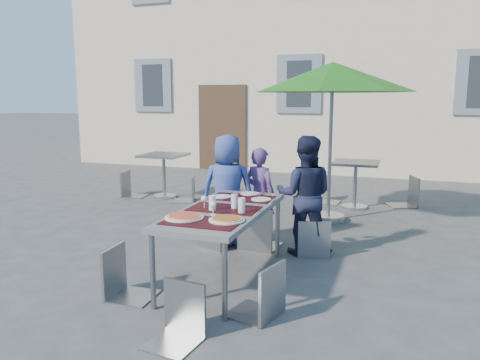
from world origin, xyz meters
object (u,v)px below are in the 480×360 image
at_px(cafe_table_1, 356,175).
at_px(child_2, 305,195).
at_px(chair_1, 258,202).
at_px(chair_3, 122,242).
at_px(bg_chair_l_1, 323,171).
at_px(dining_table, 224,214).
at_px(chair_4, 263,258).
at_px(child_0, 228,190).
at_px(bg_chair_l_0, 130,169).
at_px(chair_0, 214,205).
at_px(pizza_near_left, 184,217).
at_px(chair_2, 314,216).
at_px(pizza_near_right, 227,219).
at_px(cafe_table_0, 164,166).
at_px(bg_chair_r_0, 188,173).
at_px(patio_umbrella, 333,79).
at_px(child_1, 260,195).
at_px(bg_chair_r_1, 409,173).
at_px(chair_5, 178,280).

bearing_deg(cafe_table_1, child_2, -97.45).
distance_m(child_2, chair_1, 0.58).
relative_size(chair_3, bg_chair_l_1, 0.95).
relative_size(dining_table, chair_4, 2.02).
height_order(child_0, bg_chair_l_1, child_0).
bearing_deg(bg_chair_l_0, chair_0, -40.97).
bearing_deg(chair_1, pizza_near_left, -99.06).
bearing_deg(chair_2, chair_4, -94.05).
relative_size(pizza_near_right, child_2, 0.23).
relative_size(dining_table, cafe_table_0, 2.23).
distance_m(chair_0, bg_chair_r_0, 2.75).
height_order(chair_0, patio_umbrella, patio_umbrella).
height_order(child_1, chair_4, child_1).
xyz_separation_m(patio_umbrella, bg_chair_r_1, (1.15, 1.46, -1.56)).
relative_size(chair_0, chair_4, 1.03).
height_order(chair_0, chair_2, chair_0).
xyz_separation_m(chair_5, bg_chair_r_1, (1.69, 5.46, 0.08)).
relative_size(bg_chair_l_1, bg_chair_r_1, 0.97).
bearing_deg(child_2, bg_chair_l_0, -38.29).
xyz_separation_m(chair_5, bg_chair_r_0, (-2.08, 4.55, 0.02)).
bearing_deg(bg_chair_l_1, child_0, -104.54).
bearing_deg(pizza_near_left, chair_2, 57.76).
bearing_deg(chair_3, chair_4, 0.92).
xyz_separation_m(child_2, bg_chair_l_1, (-0.26, 2.92, -0.16)).
distance_m(child_0, child_1, 0.44).
bearing_deg(chair_0, cafe_table_1, 62.33).
height_order(chair_3, bg_chair_l_0, bg_chair_l_0).
height_order(patio_umbrella, bg_chair_l_0, patio_umbrella).
bearing_deg(patio_umbrella, bg_chair_l_1, 103.42).
distance_m(dining_table, bg_chair_l_1, 4.03).
bearing_deg(bg_chair_r_0, pizza_near_right, -59.77).
bearing_deg(child_2, child_0, -11.50).
height_order(child_2, chair_3, child_2).
height_order(chair_1, cafe_table_0, chair_1).
bearing_deg(child_1, chair_3, 89.15).
xyz_separation_m(chair_1, bg_chair_r_1, (1.77, 3.14, -0.03)).
bearing_deg(chair_1, bg_chair_l_1, 84.06).
distance_m(pizza_near_right, chair_5, 0.88).
bearing_deg(bg_chair_r_0, chair_1, -47.94).
bearing_deg(bg_chair_l_1, bg_chair_l_0, -168.73).
bearing_deg(dining_table, bg_chair_l_1, 85.08).
distance_m(pizza_near_right, bg_chair_r_0, 4.32).
distance_m(child_1, bg_chair_l_1, 2.66).
relative_size(chair_0, chair_2, 1.10).
height_order(pizza_near_right, child_0, child_0).
bearing_deg(child_0, chair_2, 166.01).
height_order(child_2, bg_chair_r_0, child_2).
distance_m(cafe_table_1, bg_chair_r_1, 0.98).
xyz_separation_m(cafe_table_1, bg_chair_l_1, (-0.60, 0.30, -0.01)).
xyz_separation_m(chair_3, cafe_table_0, (-1.79, 4.14, 0.07)).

